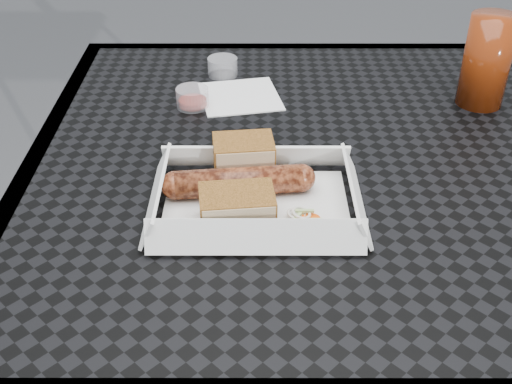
{
  "coord_description": "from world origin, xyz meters",
  "views": [
    {
      "loc": [
        -0.09,
        -0.74,
        1.2
      ],
      "look_at": [
        -0.09,
        -0.13,
        0.78
      ],
      "focal_mm": 45.0,
      "sensor_mm": 36.0,
      "label": 1
    }
  ],
  "objects_px": {
    "patio_table": "(317,200)",
    "food_tray": "(256,206)",
    "drink_glass": "(487,61)",
    "bratwurst": "(239,182)"
  },
  "relations": [
    {
      "from": "patio_table",
      "to": "bratwurst",
      "type": "bearing_deg",
      "value": -137.99
    },
    {
      "from": "patio_table",
      "to": "food_tray",
      "type": "xyz_separation_m",
      "value": [
        -0.09,
        -0.12,
        0.08
      ]
    },
    {
      "from": "bratwurst",
      "to": "food_tray",
      "type": "bearing_deg",
      "value": -48.96
    },
    {
      "from": "patio_table",
      "to": "drink_glass",
      "type": "xyz_separation_m",
      "value": [
        0.26,
        0.16,
        0.15
      ]
    },
    {
      "from": "patio_table",
      "to": "food_tray",
      "type": "distance_m",
      "value": 0.17
    },
    {
      "from": "food_tray",
      "to": "drink_glass",
      "type": "xyz_separation_m",
      "value": [
        0.35,
        0.28,
        0.07
      ]
    },
    {
      "from": "drink_glass",
      "to": "patio_table",
      "type": "bearing_deg",
      "value": -148.89
    },
    {
      "from": "patio_table",
      "to": "drink_glass",
      "type": "relative_size",
      "value": 5.75
    },
    {
      "from": "patio_table",
      "to": "drink_glass",
      "type": "bearing_deg",
      "value": 31.11
    },
    {
      "from": "patio_table",
      "to": "drink_glass",
      "type": "distance_m",
      "value": 0.33
    }
  ]
}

